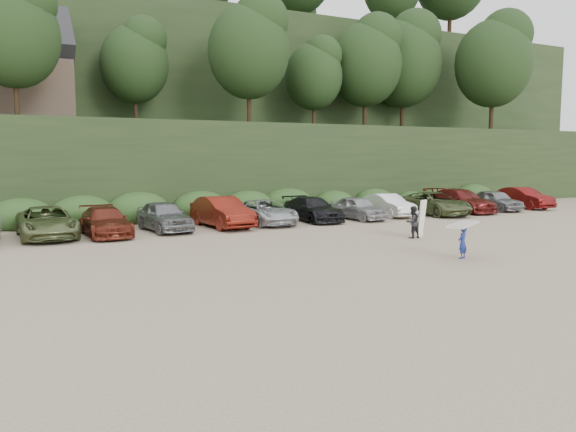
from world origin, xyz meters
TOP-DOWN VIEW (x-y plane):
  - ground at (0.00, 0.00)m, footprint 120.00×120.00m
  - hillside_backdrop at (-0.26, 35.93)m, footprint 90.00×41.50m
  - parked_cars at (1.63, 10.07)m, footprint 40.10×6.07m
  - child_surfer at (2.55, -2.65)m, footprint 2.28×1.67m
  - adult_surfer at (4.38, 2.30)m, footprint 1.22×0.60m

SIDE VIEW (x-z plane):
  - ground at x=0.00m, z-range 0.00..0.00m
  - parked_cars at x=1.63m, z-range -0.07..1.58m
  - adult_surfer at x=4.38m, z-range -0.12..1.67m
  - child_surfer at x=2.55m, z-range 0.24..1.60m
  - hillside_backdrop at x=-0.26m, z-range -2.78..25.22m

